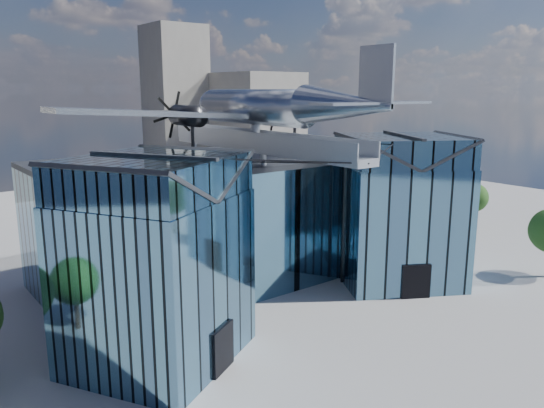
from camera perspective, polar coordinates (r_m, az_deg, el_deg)
ground_plane at (r=38.64m, az=1.85°, el=-11.00°), size 120.00×120.00×0.00m
museum at (r=41.31m, az=-3.25°, el=-1.36°), size 32.88×24.50×17.60m
bg_towers at (r=81.62m, az=-20.68°, el=7.79°), size 77.00×24.50×26.00m
tree_side_e at (r=63.22m, az=20.86°, el=0.65°), size 4.16×4.16×5.05m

